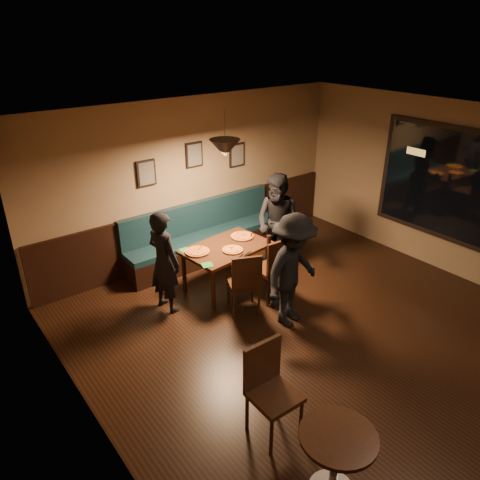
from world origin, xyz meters
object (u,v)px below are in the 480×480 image
(booth_bench, at_px, (206,233))
(chair_near_left, at_px, (243,281))
(chair_near_right, at_px, (271,267))
(cafe_chair_far, at_px, (275,394))
(diner_left, at_px, (164,262))
(dining_table, at_px, (227,266))
(soda_glass, at_px, (269,240))
(cafe_table, at_px, (335,464))
(diner_right, at_px, (278,223))
(tabasco_bottle, at_px, (251,235))
(diner_front, at_px, (293,271))

(booth_bench, xyz_separation_m, chair_near_left, (-0.47, -1.68, -0.01))
(chair_near_right, relative_size, cafe_chair_far, 1.00)
(diner_left, bearing_deg, dining_table, -103.18)
(diner_left, height_order, soda_glass, diner_left)
(chair_near_right, relative_size, cafe_table, 1.44)
(dining_table, distance_m, chair_near_left, 0.74)
(chair_near_left, relative_size, soda_glass, 6.35)
(booth_bench, xyz_separation_m, cafe_table, (-1.64, -4.47, -0.14))
(chair_near_left, distance_m, soda_glass, 0.90)
(dining_table, xyz_separation_m, soda_glass, (0.57, -0.35, 0.43))
(dining_table, bearing_deg, diner_right, -8.81)
(cafe_table, bearing_deg, chair_near_left, 67.31)
(soda_glass, bearing_deg, dining_table, 148.41)
(soda_glass, bearing_deg, cafe_chair_far, -129.71)
(diner_right, distance_m, tabasco_bottle, 0.55)
(soda_glass, xyz_separation_m, cafe_chair_far, (-1.92, -2.31, -0.27))
(cafe_table, height_order, cafe_chair_far, cafe_chair_far)
(booth_bench, xyz_separation_m, dining_table, (-0.26, -0.98, -0.15))
(cafe_table, distance_m, cafe_chair_far, 0.85)
(dining_table, relative_size, chair_near_left, 1.36)
(diner_right, bearing_deg, booth_bench, -160.34)
(diner_right, bearing_deg, soda_glass, -74.00)
(soda_glass, height_order, cafe_chair_far, cafe_chair_far)
(soda_glass, bearing_deg, diner_left, 166.85)
(dining_table, xyz_separation_m, diner_left, (-1.07, 0.03, 0.42))
(chair_near_right, xyz_separation_m, diner_left, (-1.41, 0.69, 0.26))
(booth_bench, xyz_separation_m, diner_left, (-1.34, -0.95, 0.27))
(dining_table, bearing_deg, diner_left, 171.81)
(chair_near_right, height_order, soda_glass, chair_near_right)
(chair_near_right, bearing_deg, chair_near_left, -172.95)
(dining_table, height_order, chair_near_right, chair_near_right)
(diner_left, bearing_deg, diner_front, -150.06)
(dining_table, height_order, soda_glass, soda_glass)
(chair_near_left, height_order, chair_near_right, chair_near_right)
(chair_near_left, relative_size, diner_right, 0.58)
(cafe_chair_far, bearing_deg, tabasco_bottle, -123.48)
(diner_left, height_order, cafe_chair_far, diner_left)
(diner_left, relative_size, diner_right, 0.92)
(diner_front, distance_m, tabasco_bottle, 1.37)
(dining_table, relative_size, diner_right, 0.79)
(tabasco_bottle, bearing_deg, soda_glass, -77.18)
(dining_table, xyz_separation_m, tabasco_bottle, (0.49, -0.01, 0.41))
(cafe_table, bearing_deg, diner_front, 54.90)
(chair_near_left, bearing_deg, diner_right, 51.81)
(soda_glass, bearing_deg, chair_near_left, -155.76)
(diner_right, bearing_deg, dining_table, -109.73)
(chair_near_right, xyz_separation_m, tabasco_bottle, (0.15, 0.65, 0.25))
(tabasco_bottle, distance_m, cafe_table, 3.96)
(booth_bench, bearing_deg, diner_left, -144.66)
(cafe_chair_far, bearing_deg, chair_near_right, -128.91)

